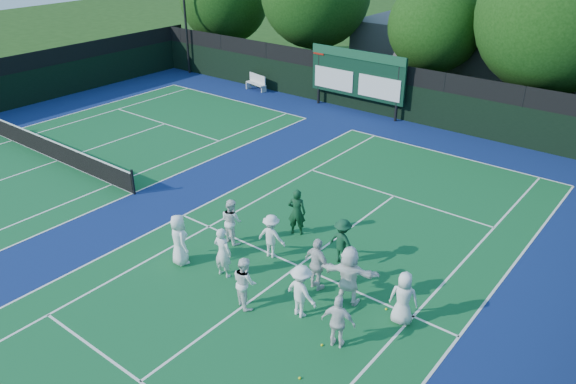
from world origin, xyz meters
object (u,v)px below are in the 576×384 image
Objects in this scene: tennis_net at (56,151)px; bench at (257,82)px; scoreboard at (357,74)px; coach_left at (297,212)px.

tennis_net is 6.73× the size of bench.
tennis_net is at bearing -88.72° from bench.
bench is at bearing -178.35° from scoreboard.
tennis_net reaches higher than bench.
scoreboard is 0.53× the size of tennis_net.
coach_left is (13.02, -12.76, 0.32)m from bench.
bench is 18.23m from coach_left.
coach_left is at bearing -44.43° from bench.
coach_left is at bearing -66.25° from scoreboard.
tennis_net is (-6.99, -14.59, -1.70)m from scoreboard.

